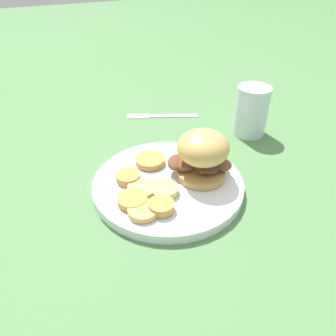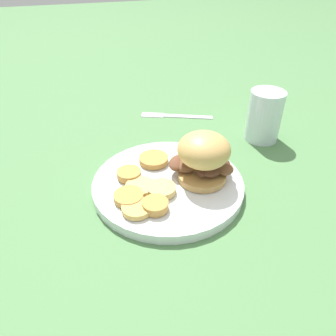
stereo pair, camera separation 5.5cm
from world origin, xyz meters
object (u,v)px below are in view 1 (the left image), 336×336
(sandwich, at_px, (202,154))
(fork, at_px, (161,116))
(drinking_glass, at_px, (251,111))
(dinner_plate, at_px, (168,184))

(sandwich, relative_size, fork, 0.71)
(fork, relative_size, drinking_glass, 1.57)
(sandwich, xyz_separation_m, fork, (-0.04, -0.27, -0.06))
(drinking_glass, bearing_deg, dinner_plate, 24.28)
(fork, bearing_deg, sandwich, 81.86)
(dinner_plate, xyz_separation_m, drinking_glass, (-0.24, -0.11, 0.04))
(sandwich, distance_m, drinking_glass, 0.22)
(dinner_plate, distance_m, drinking_glass, 0.27)
(dinner_plate, distance_m, fork, 0.28)
(sandwich, height_order, drinking_glass, drinking_glass)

